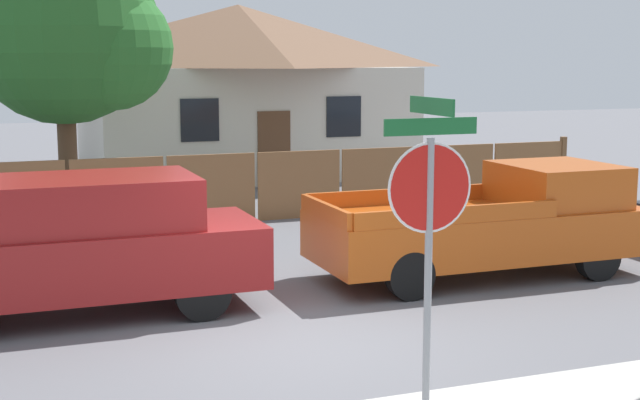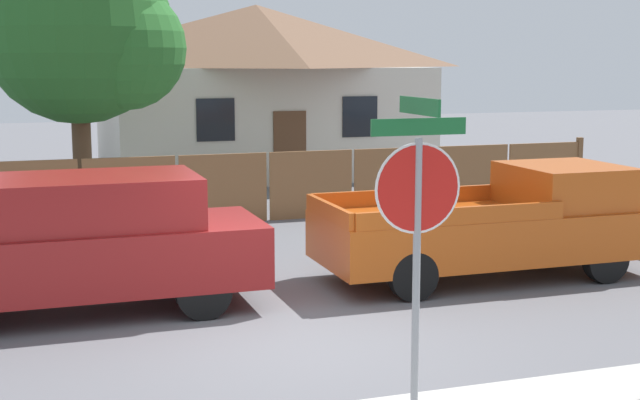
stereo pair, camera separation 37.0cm
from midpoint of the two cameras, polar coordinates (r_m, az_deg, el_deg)
The scene contains 7 objects.
ground_plane at distance 10.86m, azimuth -0.44°, elevation -9.01°, with size 80.00×80.00×0.00m, color slate.
wooden_fence at distance 18.91m, azimuth -0.01°, elevation 1.00°, with size 13.41×0.12×1.54m.
house at distance 26.85m, azimuth -3.67°, elevation 7.29°, with size 9.55×7.31×4.94m.
oak_tree at distance 19.48m, azimuth -14.15°, elevation 10.30°, with size 4.19×3.99×5.98m.
red_suv at distance 12.17m, azimuth -14.66°, elevation -2.51°, with size 4.93×1.87×1.84m.
orange_pickup at distance 14.12m, azimuth 12.14°, elevation -1.54°, with size 5.17×1.98×1.71m.
stop_sign at distance 7.97m, azimuth 7.58°, elevation -0.57°, with size 0.90×0.81×3.03m.
Camera 2 is at (-3.05, -9.87, 3.36)m, focal length 50.00 mm.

